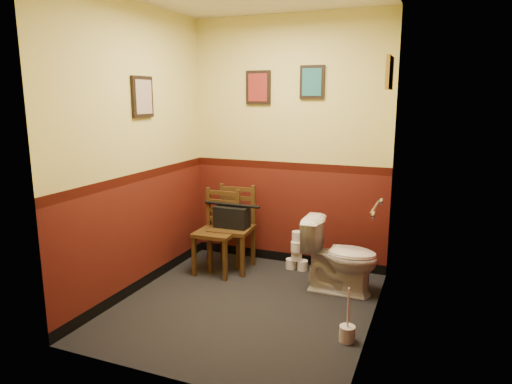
{
  "coord_description": "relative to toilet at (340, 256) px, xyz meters",
  "views": [
    {
      "loc": [
        1.52,
        -3.52,
        1.85
      ],
      "look_at": [
        0.0,
        0.25,
        1.0
      ],
      "focal_mm": 32.0,
      "sensor_mm": 36.0,
      "label": 1
    }
  ],
  "objects": [
    {
      "name": "framed_print_right",
      "position": [
        0.36,
        -0.02,
        1.7
      ],
      "size": [
        0.04,
        0.34,
        0.28
      ],
      "color": "olive",
      "rests_on": "wall_right"
    },
    {
      "name": "toilet",
      "position": [
        0.0,
        0.0,
        0.0
      ],
      "size": [
        0.72,
        0.4,
        0.71
      ],
      "primitive_type": "imported",
      "rotation": [
        0.0,
        0.0,
        1.57
      ],
      "color": "white",
      "rests_on": "floor"
    },
    {
      "name": "handbag",
      "position": [
        -1.21,
        0.14,
        0.24
      ],
      "size": [
        0.36,
        0.18,
        0.27
      ],
      "rotation": [
        0.0,
        0.0,
        -0.0
      ],
      "color": "black",
      "rests_on": "chair_right"
    },
    {
      "name": "tp_stack",
      "position": [
        -0.55,
        0.39,
        -0.17
      ],
      "size": [
        0.25,
        0.15,
        0.43
      ],
      "color": "silver",
      "rests_on": "floor"
    },
    {
      "name": "toilet_brush",
      "position": [
        0.25,
        -0.9,
        -0.28
      ],
      "size": [
        0.12,
        0.12,
        0.44
      ],
      "color": "silver",
      "rests_on": "floor"
    },
    {
      "name": "framed_print_left",
      "position": [
        -1.8,
        -0.52,
        1.5
      ],
      "size": [
        0.04,
        0.3,
        0.38
      ],
      "color": "black",
      "rests_on": "wall_left"
    },
    {
      "name": "wall_front",
      "position": [
        -0.72,
        -1.82,
        1.0
      ],
      "size": [
        2.2,
        0.0,
        2.7
      ],
      "primitive_type": "cube",
      "rotation": [
        -1.57,
        0.0,
        0.0
      ],
      "color": "#4D160F",
      "rests_on": "ground"
    },
    {
      "name": "wall_back",
      "position": [
        -0.72,
        0.58,
        1.0
      ],
      "size": [
        2.2,
        0.0,
        2.7
      ],
      "primitive_type": "cube",
      "rotation": [
        1.57,
        0.0,
        0.0
      ],
      "color": "#4D160F",
      "rests_on": "ground"
    },
    {
      "name": "chair_right",
      "position": [
        -1.21,
        0.18,
        0.1
      ],
      "size": [
        0.46,
        0.46,
        0.91
      ],
      "rotation": [
        0.0,
        0.0,
        0.08
      ],
      "color": "#503518",
      "rests_on": "floor"
    },
    {
      "name": "wall_left",
      "position": [
        -1.82,
        -0.62,
        1.0
      ],
      "size": [
        0.0,
        2.4,
        2.7
      ],
      "primitive_type": "cube",
      "rotation": [
        1.57,
        0.0,
        1.57
      ],
      "color": "#4D160F",
      "rests_on": "ground"
    },
    {
      "name": "framed_print_back_b",
      "position": [
        -0.47,
        0.56,
        1.65
      ],
      "size": [
        0.26,
        0.04,
        0.34
      ],
      "color": "black",
      "rests_on": "wall_back"
    },
    {
      "name": "floor",
      "position": [
        -0.72,
        -0.62,
        -0.35
      ],
      "size": [
        2.2,
        2.4,
        0.0
      ],
      "primitive_type": "cube",
      "color": "black",
      "rests_on": "ground"
    },
    {
      "name": "grab_bar",
      "position": [
        0.35,
        -0.37,
        0.6
      ],
      "size": [
        0.05,
        0.56,
        0.06
      ],
      "color": "silver",
      "rests_on": "wall_right"
    },
    {
      "name": "chair_left",
      "position": [
        -1.32,
        0.03,
        0.09
      ],
      "size": [
        0.42,
        0.42,
        0.88
      ],
      "rotation": [
        0.0,
        0.0,
        0.03
      ],
      "color": "#503518",
      "rests_on": "floor"
    },
    {
      "name": "wall_right",
      "position": [
        0.38,
        -0.62,
        1.0
      ],
      "size": [
        0.0,
        2.4,
        2.7
      ],
      "primitive_type": "cube",
      "rotation": [
        1.57,
        0.0,
        -1.57
      ],
      "color": "#4D160F",
      "rests_on": "ground"
    },
    {
      "name": "framed_print_back_a",
      "position": [
        -1.07,
        0.56,
        1.6
      ],
      "size": [
        0.28,
        0.04,
        0.36
      ],
      "color": "black",
      "rests_on": "wall_back"
    }
  ]
}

